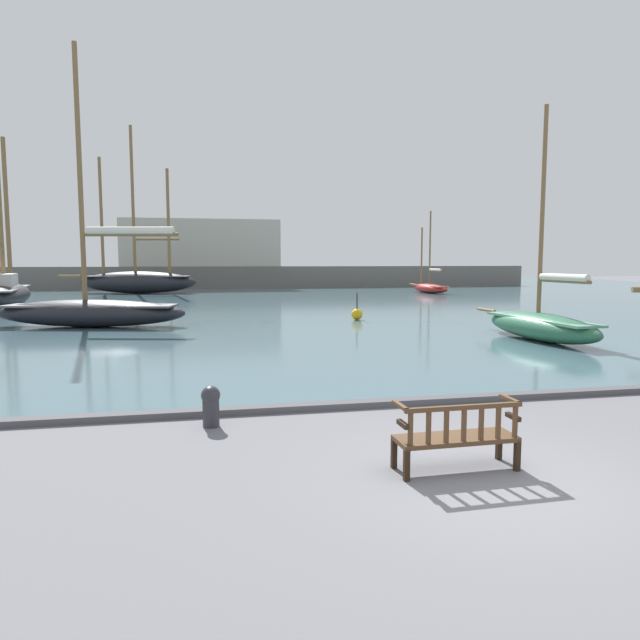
# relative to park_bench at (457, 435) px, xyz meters

# --- Properties ---
(ground_plane) EXTENTS (160.00, 160.00, 0.00)m
(ground_plane) POSITION_rel_park_bench_xyz_m (0.30, -0.50, -0.47)
(ground_plane) COLOR slate
(harbor_water) EXTENTS (100.00, 80.00, 0.08)m
(harbor_water) POSITION_rel_park_bench_xyz_m (0.30, 43.50, -0.43)
(harbor_water) COLOR #476670
(harbor_water) RESTS_ON ground
(quay_edge_kerb) EXTENTS (40.00, 0.30, 0.12)m
(quay_edge_kerb) POSITION_rel_park_bench_xyz_m (0.30, 3.35, -0.41)
(quay_edge_kerb) COLOR #4C4C50
(quay_edge_kerb) RESTS_ON ground
(park_bench) EXTENTS (1.61, 0.55, 0.92)m
(park_bench) POSITION_rel_park_bench_xyz_m (0.00, 0.00, 0.00)
(park_bench) COLOR black
(park_bench) RESTS_ON ground
(sailboat_outer_starboard) EXTENTS (7.90, 3.60, 10.98)m
(sailboat_outer_starboard) POSITION_rel_park_bench_xyz_m (-7.58, 17.43, 0.36)
(sailboat_outer_starboard) COLOR black
(sailboat_outer_starboard) RESTS_ON harbor_water
(sailboat_far_starboard) EXTENTS (3.97, 9.70, 12.83)m
(sailboat_far_starboard) POSITION_rel_park_bench_xyz_m (-14.20, 28.44, 0.58)
(sailboat_far_starboard) COLOR black
(sailboat_far_starboard) RESTS_ON harbor_water
(sailboat_mid_starboard) EXTENTS (1.74, 6.75, 7.65)m
(sailboat_mid_starboard) POSITION_rel_park_bench_xyz_m (7.80, 10.24, 0.18)
(sailboat_mid_starboard) COLOR #2D6647
(sailboat_mid_starboard) RESTS_ON harbor_water
(sailboat_far_port) EXTENTS (11.14, 4.35, 13.22)m
(sailboat_far_port) POSITION_rel_park_bench_xyz_m (-8.26, 41.37, 0.74)
(sailboat_far_port) COLOR black
(sailboat_far_port) RESTS_ON harbor_water
(sailboat_nearest_starboard) EXTENTS (1.78, 6.45, 6.63)m
(sailboat_nearest_starboard) POSITION_rel_park_bench_xyz_m (15.04, 37.10, 0.12)
(sailboat_nearest_starboard) COLOR maroon
(sailboat_nearest_starboard) RESTS_ON harbor_water
(mooring_bollard) EXTENTS (0.32, 0.32, 0.68)m
(mooring_bollard) POSITION_rel_park_bench_xyz_m (-3.10, 2.66, -0.09)
(mooring_bollard) COLOR #2D2D33
(mooring_bollard) RESTS_ON ground
(channel_buoy) EXTENTS (0.51, 0.51, 1.21)m
(channel_buoy) POSITION_rel_park_bench_xyz_m (3.55, 17.78, -0.12)
(channel_buoy) COLOR gold
(channel_buoy) RESTS_ON harbor_water
(far_breakwater) EXTENTS (58.09, 2.40, 6.57)m
(far_breakwater) POSITION_rel_park_bench_xyz_m (-0.75, 48.42, 1.60)
(far_breakwater) COLOR #66605B
(far_breakwater) RESTS_ON ground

